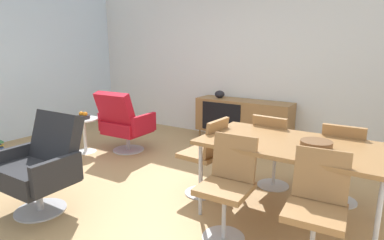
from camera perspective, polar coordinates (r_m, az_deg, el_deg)
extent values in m
plane|color=tan|center=(3.72, -9.61, -12.08)|extent=(8.32, 8.32, 0.00)
cube|color=silver|center=(5.56, 8.57, 11.12)|extent=(6.80, 0.12, 2.80)
cube|color=olive|center=(5.31, 9.21, 0.56)|extent=(1.60, 0.44, 0.56)
cube|color=black|center=(5.24, 5.21, 0.51)|extent=(0.70, 0.01, 0.48)
cylinder|color=olive|center=(5.58, 1.41, -2.47)|extent=(0.03, 0.03, 0.16)
cylinder|color=olive|center=(5.00, 16.04, -4.84)|extent=(0.03, 0.03, 0.16)
cylinder|color=olive|center=(5.86, 3.16, -1.72)|extent=(0.03, 0.03, 0.16)
cylinder|color=olive|center=(5.31, 17.14, -3.86)|extent=(0.03, 0.03, 0.16)
ellipsoid|color=black|center=(5.44, 5.01, 4.66)|extent=(0.17, 0.17, 0.13)
cube|color=olive|center=(2.96, 17.68, -4.22)|extent=(1.60, 0.90, 0.04)
cylinder|color=#B7B7BC|center=(3.01, 1.54, -10.78)|extent=(0.04, 0.04, 0.70)
cylinder|color=#B7B7BC|center=(2.64, 30.41, -16.24)|extent=(0.04, 0.04, 0.70)
cylinder|color=#B7B7BC|center=(3.65, 8.01, -6.55)|extent=(0.04, 0.04, 0.70)
cylinder|color=#B7B7BC|center=(3.36, 31.19, -10.18)|extent=(0.04, 0.04, 0.70)
cylinder|color=brown|center=(2.86, 21.52, -4.10)|extent=(0.26, 0.26, 0.06)
cube|color=#9E7042|center=(3.56, 25.59, -6.60)|extent=(0.41, 0.41, 0.05)
cube|color=#9E7042|center=(3.33, 25.57, -4.03)|extent=(0.38, 0.10, 0.38)
cylinder|color=#B7B7BC|center=(3.64, 25.22, -10.13)|extent=(0.04, 0.04, 0.42)
cylinder|color=#B7B7BC|center=(3.72, 24.91, -13.07)|extent=(0.36, 0.36, 0.01)
cube|color=#9E7042|center=(3.40, 1.70, -6.19)|extent=(0.42, 0.42, 0.05)
cube|color=#9E7042|center=(3.24, 4.36, -3.19)|extent=(0.11, 0.38, 0.38)
cylinder|color=#B7B7BC|center=(3.48, 1.67, -9.88)|extent=(0.04, 0.04, 0.42)
cylinder|color=#B7B7BC|center=(3.57, 1.65, -12.94)|extent=(0.36, 0.36, 0.01)
cube|color=#9E7042|center=(3.70, 14.80, -5.02)|extent=(0.43, 0.43, 0.05)
cube|color=#9E7042|center=(3.48, 13.85, -2.40)|extent=(0.39, 0.12, 0.38)
cylinder|color=#B7B7BC|center=(3.78, 14.59, -8.45)|extent=(0.04, 0.04, 0.42)
cylinder|color=#B7B7BC|center=(3.86, 14.42, -11.31)|extent=(0.36, 0.36, 0.01)
cube|color=#9E7042|center=(2.42, 21.32, -15.35)|extent=(0.43, 0.43, 0.05)
cube|color=#9E7042|center=(2.50, 22.31, -9.14)|extent=(0.39, 0.12, 0.38)
cube|color=#9E7042|center=(2.62, 5.90, -12.24)|extent=(0.42, 0.42, 0.05)
cube|color=#9E7042|center=(2.69, 7.64, -6.65)|extent=(0.38, 0.10, 0.38)
cylinder|color=#B7B7BC|center=(2.73, 5.78, -16.75)|extent=(0.04, 0.04, 0.42)
cylinder|color=#B7B7BC|center=(2.84, 5.68, -20.37)|extent=(0.36, 0.36, 0.01)
cube|color=red|center=(4.94, -11.57, -1.17)|extent=(0.62, 0.58, 0.20)
cube|color=red|center=(4.71, -13.70, 1.89)|extent=(0.61, 0.29, 0.51)
cube|color=red|center=(4.71, -8.65, -0.74)|extent=(0.08, 0.51, 0.28)
cube|color=red|center=(5.15, -14.33, 0.17)|extent=(0.08, 0.51, 0.28)
cylinder|color=#B7B7BC|center=(5.01, -11.45, -3.83)|extent=(0.06, 0.06, 0.28)
cylinder|color=#B7B7BC|center=(5.05, -11.38, -5.27)|extent=(0.48, 0.48, 0.02)
cube|color=#262628|center=(3.40, -26.25, -8.81)|extent=(0.61, 0.57, 0.20)
cube|color=#262628|center=(3.43, -23.39, -2.89)|extent=(0.61, 0.28, 0.51)
cube|color=#262628|center=(3.65, -29.16, -6.36)|extent=(0.07, 0.51, 0.28)
cube|color=#262628|center=(3.11, -23.11, -8.91)|extent=(0.07, 0.51, 0.28)
cylinder|color=#B7B7BC|center=(3.49, -25.85, -12.48)|extent=(0.06, 0.06, 0.28)
cylinder|color=#B7B7BC|center=(3.55, -25.63, -14.42)|extent=(0.48, 0.48, 0.02)
cylinder|color=white|center=(5.03, -19.01, 0.14)|extent=(0.44, 0.44, 0.02)
cylinder|color=white|center=(5.09, -18.80, -2.71)|extent=(0.05, 0.05, 0.50)
cone|color=white|center=(5.16, -18.61, -5.28)|extent=(0.32, 0.32, 0.02)
cylinder|color=#262628|center=(5.02, -19.04, 0.53)|extent=(0.20, 0.20, 0.05)
sphere|color=orange|center=(4.99, -18.72, 1.02)|extent=(0.07, 0.07, 0.07)
sphere|color=orange|center=(5.04, -19.38, 1.09)|extent=(0.07, 0.07, 0.07)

